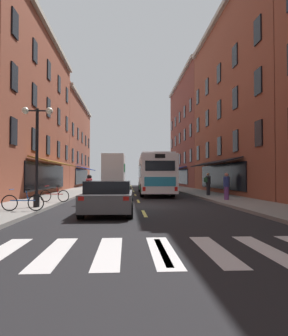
# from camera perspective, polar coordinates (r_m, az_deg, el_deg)

# --- Properties ---
(ground_plane) EXTENTS (34.80, 80.00, 0.10)m
(ground_plane) POSITION_cam_1_polar(r_m,az_deg,el_deg) (16.49, -0.66, -7.15)
(ground_plane) COLOR black
(lane_centre_dashes) EXTENTS (0.14, 73.90, 0.01)m
(lane_centre_dashes) POSITION_cam_1_polar(r_m,az_deg,el_deg) (16.23, -0.62, -7.04)
(lane_centre_dashes) COLOR #DBCC4C
(lane_centre_dashes) RESTS_ON ground
(crosswalk_near) EXTENTS (7.10, 2.80, 0.01)m
(crosswalk_near) POSITION_cam_1_polar(r_m,az_deg,el_deg) (6.62, 3.41, -15.04)
(crosswalk_near) COLOR silver
(crosswalk_near) RESTS_ON ground
(sidewalk_left) EXTENTS (3.00, 80.00, 0.14)m
(sidewalk_left) POSITION_cam_1_polar(r_m,az_deg,el_deg) (17.25, -20.78, -6.40)
(sidewalk_left) COLOR gray
(sidewalk_left) RESTS_ON ground
(sidewalk_right) EXTENTS (3.00, 80.00, 0.14)m
(sidewalk_right) POSITION_cam_1_polar(r_m,az_deg,el_deg) (17.75, 18.85, -6.28)
(sidewalk_right) COLOR gray
(sidewalk_right) RESTS_ON ground
(transit_bus) EXTENTS (2.86, 12.00, 3.31)m
(transit_bus) POSITION_cam_1_polar(r_m,az_deg,el_deg) (27.00, 1.91, -1.19)
(transit_bus) COLOR white
(transit_bus) RESTS_ON ground
(box_truck) EXTENTS (2.61, 7.43, 4.03)m
(box_truck) POSITION_cam_1_polar(r_m,az_deg,el_deg) (36.28, -5.50, -0.78)
(box_truck) COLOR white
(box_truck) RESTS_ON ground
(sedan_near) EXTENTS (2.11, 4.69, 1.37)m
(sedan_near) POSITION_cam_1_polar(r_m,az_deg,el_deg) (12.91, -6.50, -5.33)
(sedan_near) COLOR #515154
(sedan_near) RESTS_ON ground
(sedan_mid) EXTENTS (2.06, 4.59, 1.45)m
(sedan_mid) POSITION_cam_1_polar(r_m,az_deg,el_deg) (47.47, -5.14, -2.57)
(sedan_mid) COLOR silver
(sedan_mid) RESTS_ON ground
(motorcycle_rider) EXTENTS (0.62, 2.07, 1.66)m
(motorcycle_rider) POSITION_cam_1_polar(r_m,az_deg,el_deg) (17.09, -10.09, -4.38)
(motorcycle_rider) COLOR black
(motorcycle_rider) RESTS_ON ground
(bicycle_near) EXTENTS (1.71, 0.48, 0.91)m
(bicycle_near) POSITION_cam_1_polar(r_m,az_deg,el_deg) (13.55, -21.50, -5.90)
(bicycle_near) COLOR black
(bicycle_near) RESTS_ON sidewalk_left
(bicycle_mid) EXTENTS (1.68, 0.55, 0.91)m
(bicycle_mid) POSITION_cam_1_polar(r_m,az_deg,el_deg) (17.84, -16.22, -4.89)
(bicycle_mid) COLOR black
(bicycle_mid) RESTS_ON sidewalk_left
(pedestrian_near) EXTENTS (0.53, 0.42, 1.69)m
(pedestrian_near) POSITION_cam_1_polar(r_m,az_deg,el_deg) (23.88, 11.76, -2.80)
(pedestrian_near) COLOR black
(pedestrian_near) RESTS_ON sidewalk_right
(pedestrian_mid) EXTENTS (0.36, 0.36, 1.64)m
(pedestrian_mid) POSITION_cam_1_polar(r_m,az_deg,el_deg) (24.17, 15.16, -2.88)
(pedestrian_mid) COLOR black
(pedestrian_mid) RESTS_ON sidewalk_right
(pedestrian_far) EXTENTS (0.36, 0.36, 1.63)m
(pedestrian_far) POSITION_cam_1_polar(r_m,az_deg,el_deg) (19.35, 15.01, -3.23)
(pedestrian_far) COLOR #66387F
(pedestrian_far) RESTS_ON sidewalk_right
(street_lamp_twin) EXTENTS (1.42, 0.32, 4.62)m
(street_lamp_twin) POSITION_cam_1_polar(r_m,az_deg,el_deg) (15.08, -19.20, 2.95)
(street_lamp_twin) COLOR black
(street_lamp_twin) RESTS_ON sidewalk_left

